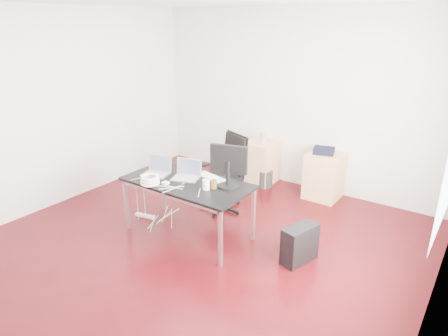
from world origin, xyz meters
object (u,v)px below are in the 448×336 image
Objects in this scene: desk at (187,186)px; filing_cabinet_right at (324,176)px; office_chair at (226,169)px; filing_cabinet_left at (260,162)px; pc_tower at (300,244)px.

filing_cabinet_right is (0.98, 2.07, -0.33)m from desk.
office_chair is (-0.04, 0.91, -0.07)m from desk.
desk reaches higher than filing_cabinet_left.
filing_cabinet_right reaches higher than pc_tower.
filing_cabinet_left is 1.12m from filing_cabinet_right.
desk is at bearing -85.92° from filing_cabinet_left.
office_chair is at bearing -84.77° from filing_cabinet_left.
desk is 3.56× the size of pc_tower.
pc_tower is at bearing -49.14° from filing_cabinet_left.
office_chair reaches higher than desk.
filing_cabinet_left is 1.56× the size of pc_tower.
desk is at bearing -154.95° from pc_tower.
filing_cabinet_left is at bearing 94.08° from desk.
desk reaches higher than filing_cabinet_right.
filing_cabinet_left is (-0.15, 2.07, -0.33)m from desk.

